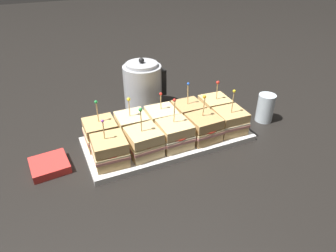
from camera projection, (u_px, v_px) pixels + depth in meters
ground_plane at (168, 141)px, 0.99m from camera, size 6.00×6.00×0.00m
serving_platter at (168, 139)px, 0.99m from camera, size 0.54×0.23×0.02m
sandwich_front_far_left at (110, 151)px, 0.85m from camera, size 0.10×0.10×0.14m
sandwich_front_left at (144, 142)px, 0.89m from camera, size 0.10×0.10×0.16m
sandwich_front_center at (175, 134)px, 0.92m from camera, size 0.10×0.10×0.16m
sandwich_front_right at (204, 128)px, 0.96m from camera, size 0.10×0.10×0.15m
sandwich_front_far_right at (230, 121)px, 1.00m from camera, size 0.10×0.10×0.16m
sandwich_back_far_left at (101, 133)px, 0.93m from camera, size 0.10×0.10×0.15m
sandwich_back_left at (132, 126)px, 0.96m from camera, size 0.10×0.10×0.14m
sandwich_back_center at (161, 120)px, 1.00m from camera, size 0.10×0.10×0.14m
sandwich_back_right at (188, 113)px, 1.04m from camera, size 0.10×0.10×0.15m
sandwich_back_far_right at (215, 108)px, 1.07m from camera, size 0.10×0.10×0.14m
kettle_steel at (143, 87)px, 1.15m from camera, size 0.17×0.15×0.21m
drinking_glass at (265, 108)px, 1.08m from camera, size 0.06×0.06×0.10m
napkin_stack at (50, 165)px, 0.87m from camera, size 0.11×0.11×0.02m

